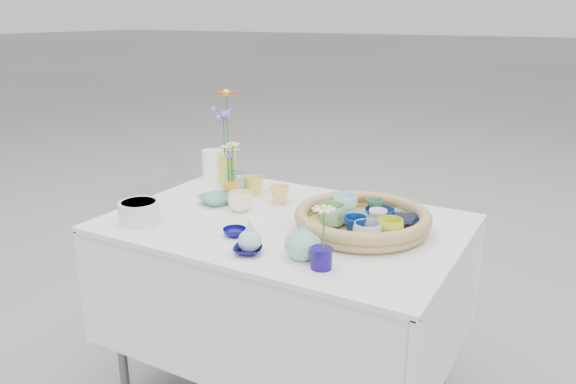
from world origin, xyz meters
The scene contains 32 objects.
wicker_tray centered at (0.28, 0.05, 0.80)m, with size 0.47×0.47×0.08m, color olive, non-canonical shape.
tray_ceramic_0 centered at (0.30, 0.15, 0.80)m, with size 0.11×0.11×0.03m, color navy.
tray_ceramic_1 centered at (0.40, 0.12, 0.80)m, with size 0.12×0.12×0.03m, color black.
tray_ceramic_2 centered at (0.40, -0.02, 0.82)m, with size 0.09×0.09×0.07m, color gold.
tray_ceramic_3 centered at (0.26, 0.06, 0.80)m, with size 0.12×0.12×0.03m, color #457663.
tray_ceramic_4 centered at (0.19, -0.01, 0.82)m, with size 0.10×0.10×0.08m, color #76BB7F.
tray_ceramic_5 centered at (0.15, 0.07, 0.80)m, with size 0.09×0.09×0.03m, color #A1CEC4.
tray_ceramic_6 centered at (0.18, 0.14, 0.82)m, with size 0.09×0.09×0.07m, color silver.
tray_ceramic_7 centered at (0.33, 0.07, 0.81)m, with size 0.06×0.06×0.06m, color white.
tray_ceramic_8 centered at (0.39, 0.22, 0.79)m, with size 0.09×0.09×0.02m, color #69ACC9.
tray_ceramic_9 centered at (0.30, -0.06, 0.82)m, with size 0.08×0.08×0.07m, color navy.
tray_ceramic_10 centered at (0.15, -0.02, 0.80)m, with size 0.08×0.08×0.03m, color #DCD15D.
tray_ceramic_11 centered at (0.36, -0.10, 0.82)m, with size 0.09×0.09×0.07m, color #9EB9AC.
tray_ceramic_12 centered at (0.28, 0.18, 0.81)m, with size 0.06×0.06×0.06m, color #3C7549.
loose_ceramic_0 centered at (-0.27, 0.22, 0.80)m, with size 0.08×0.08×0.07m, color #E3C145.
loose_ceramic_1 centered at (-0.12, 0.16, 0.80)m, with size 0.08×0.08×0.07m, color #FFC671.
loose_ceramic_2 centered at (-0.34, 0.03, 0.78)m, with size 0.13×0.13×0.03m, color #58947C.
loose_ceramic_3 centered at (-0.21, 0.01, 0.80)m, with size 0.09×0.09×0.07m, color #FFFACD.
loose_ceramic_4 centered at (-0.08, -0.21, 0.78)m, with size 0.08×0.08×0.03m, color #06075F.
loose_ceramic_5 centered at (-0.36, 0.22, 0.81)m, with size 0.10×0.10×0.08m, color #86B89F.
loose_ceramic_6 centered at (0.04, -0.31, 0.78)m, with size 0.09×0.09×0.02m, color #0A0A44.
fluted_bowl centered at (-0.46, -0.27, 0.80)m, with size 0.15×0.15×0.08m, color silver, non-canonical shape.
bud_vase_paleblue centered at (0.04, -0.30, 0.82)m, with size 0.07×0.07×0.11m, color #ADC8CC, non-canonical shape.
bud_vase_seafoam centered at (0.21, -0.26, 0.82)m, with size 0.11×0.11×0.12m, color #7CB6A9.
bud_vase_cobalt centered at (0.29, -0.29, 0.80)m, with size 0.07×0.07×0.07m, color #150767.
single_daisy centered at (0.30, -0.30, 0.89)m, with size 0.08×0.08×0.14m, color white, non-canonical shape.
tall_vase_yellow centered at (-0.45, 0.27, 0.83)m, with size 0.07×0.07×0.14m, color yellow.
gerbera centered at (-0.43, 0.26, 1.04)m, with size 0.11×0.11×0.29m, color red, non-canonical shape.
hydrangea centered at (-0.45, 0.26, 0.99)m, with size 0.07×0.07×0.24m, color #7F60C0, non-canonical shape.
white_pitcher centered at (-0.56, 0.32, 0.83)m, with size 0.14×0.10×0.13m, color white, non-canonical shape.
daisy_cup centered at (-0.33, 0.12, 0.80)m, with size 0.06×0.06×0.07m, color orange.
daisy_posy centered at (-0.32, 0.13, 0.91)m, with size 0.08×0.08×0.16m, color white, non-canonical shape.
Camera 1 is at (0.95, -1.67, 1.49)m, focal length 35.00 mm.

